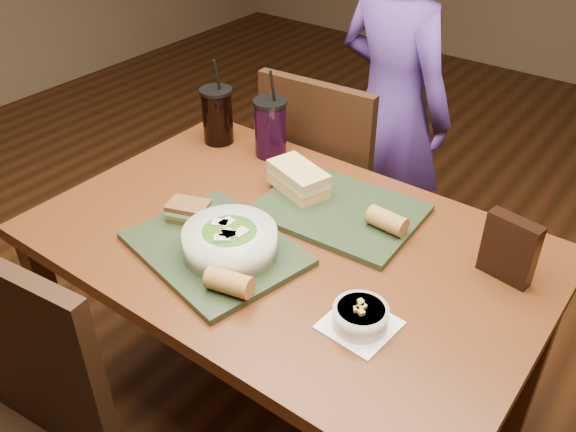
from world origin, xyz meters
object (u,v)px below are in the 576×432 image
object	(u,v)px
tray_near	(215,249)
cup_berry	(270,128)
sandwich_near	(189,211)
baguette_far	(387,221)
cup_cola	(217,115)
chip_bag	(510,249)
tray_far	(339,211)
chair_far	(329,186)
sandwich_far	(298,179)
baguette_near	(229,282)
salad_bowl	(230,240)
dining_table	(288,265)
soup_bowl	(360,316)
diner	(391,108)

from	to	relation	value
tray_near	cup_berry	distance (m)	0.53
sandwich_near	baguette_far	size ratio (longest dim) A/B	1.19
sandwich_near	cup_cola	bearing A→B (deg)	123.05
sandwich_near	chip_bag	size ratio (longest dim) A/B	0.75
chip_bag	tray_far	bearing A→B (deg)	-169.51
chair_far	sandwich_far	size ratio (longest dim) A/B	4.80
tray_near	chip_bag	bearing A→B (deg)	29.20
baguette_near	chip_bag	size ratio (longest dim) A/B	0.64
chip_bag	salad_bowl	bearing A→B (deg)	-139.95
chair_far	salad_bowl	distance (m)	0.80
tray_near	cup_berry	size ratio (longest dim) A/B	1.47
chair_far	cup_berry	distance (m)	0.40
cup_cola	sandwich_far	bearing A→B (deg)	-15.13
salad_bowl	sandwich_near	world-z (taller)	salad_bowl
dining_table	chip_bag	world-z (taller)	chip_bag
chair_far	soup_bowl	xyz separation A→B (m)	(0.56, -0.73, 0.24)
chair_far	chip_bag	bearing A→B (deg)	-27.41
tray_far	sandwich_near	xyz separation A→B (m)	(-0.29, -0.28, 0.03)
cup_cola	cup_berry	world-z (taller)	cup_berry
sandwich_far	baguette_near	world-z (taller)	sandwich_far
baguette_near	chair_far	bearing A→B (deg)	108.37
dining_table	sandwich_near	bearing A→B (deg)	-156.40
sandwich_near	sandwich_far	size ratio (longest dim) A/B	0.61
chair_far	baguette_near	size ratio (longest dim) A/B	9.05
dining_table	chip_bag	xyz separation A→B (m)	(0.50, 0.19, 0.17)
tray_near	chip_bag	world-z (taller)	chip_bag
soup_bowl	salad_bowl	bearing A→B (deg)	178.82
baguette_far	cup_cola	xyz separation A→B (m)	(-0.70, 0.13, 0.05)
baguette_far	baguette_near	bearing A→B (deg)	-111.07
baguette_near	tray_near	bearing A→B (deg)	143.59
dining_table	baguette_near	bearing A→B (deg)	-83.52
salad_bowl	dining_table	bearing A→B (deg)	67.72
chair_far	baguette_far	size ratio (longest dim) A/B	9.27
tray_far	cup_berry	distance (m)	0.40
diner	cup_berry	world-z (taller)	diner
baguette_far	tray_far	bearing A→B (deg)	176.53
soup_bowl	chip_bag	bearing A→B (deg)	61.83
chair_far	tray_far	distance (m)	0.54
baguette_far	cup_berry	xyz separation A→B (m)	(-0.51, 0.16, 0.05)
dining_table	chip_bag	distance (m)	0.56
sandwich_far	cup_cola	bearing A→B (deg)	164.87
baguette_near	cup_cola	size ratio (longest dim) A/B	0.38
cup_berry	chip_bag	size ratio (longest dim) A/B	1.73
dining_table	soup_bowl	xyz separation A→B (m)	(0.31, -0.16, 0.12)
soup_bowl	baguette_far	xyz separation A→B (m)	(-0.12, 0.32, 0.02)
sandwich_near	sandwich_far	bearing A→B (deg)	63.74
diner	chip_bag	world-z (taller)	diner
dining_table	cup_cola	size ratio (longest dim) A/B	4.60
sandwich_far	baguette_near	xyz separation A→B (m)	(0.13, -0.44, -0.01)
cup_berry	sandwich_near	bearing A→B (deg)	-81.04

